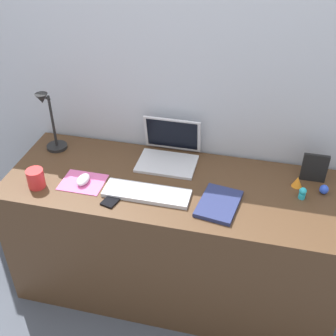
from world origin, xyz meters
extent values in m
plane|color=#474C56|center=(0.00, 0.00, 0.00)|extent=(6.00, 6.00, 0.00)
cube|color=#B2B7C1|center=(0.00, 0.34, 0.79)|extent=(2.87, 0.05, 1.57)
cube|color=#4C331E|center=(0.00, 0.00, 0.37)|extent=(1.67, 0.61, 0.74)
cube|color=silver|center=(-0.07, 0.15, 0.75)|extent=(0.30, 0.21, 0.01)
cube|color=silver|center=(-0.07, 0.27, 0.85)|extent=(0.30, 0.05, 0.20)
cube|color=black|center=(-0.07, 0.27, 0.85)|extent=(0.27, 0.04, 0.17)
cube|color=silver|center=(-0.10, -0.11, 0.75)|extent=(0.41, 0.13, 0.02)
cube|color=pink|center=(-0.43, -0.09, 0.74)|extent=(0.21, 0.17, 0.00)
ellipsoid|color=silver|center=(-0.43, -0.10, 0.76)|extent=(0.06, 0.10, 0.03)
cube|color=black|center=(-0.25, -0.18, 0.74)|extent=(0.10, 0.14, 0.01)
cylinder|color=black|center=(-0.69, 0.17, 0.75)|extent=(0.11, 0.11, 0.02)
cylinder|color=black|center=(-0.69, 0.17, 0.91)|extent=(0.01, 0.01, 0.29)
cylinder|color=black|center=(-0.69, 0.14, 1.06)|extent=(0.01, 0.09, 0.07)
cone|color=black|center=(-0.69, 0.10, 1.07)|extent=(0.06, 0.06, 0.05)
cube|color=navy|center=(0.24, -0.11, 0.75)|extent=(0.20, 0.26, 0.02)
cube|color=black|center=(0.66, 0.19, 0.81)|extent=(0.12, 0.02, 0.15)
cylinder|color=red|center=(-0.64, -0.17, 0.79)|extent=(0.08, 0.08, 0.09)
cone|color=orange|center=(0.58, 0.12, 0.77)|extent=(0.05, 0.05, 0.05)
cylinder|color=#28B7CC|center=(0.60, 0.03, 0.75)|extent=(0.03, 0.03, 0.03)
sphere|color=#28B7CC|center=(0.60, 0.03, 0.78)|extent=(0.03, 0.03, 0.03)
ellipsoid|color=blue|center=(0.71, 0.09, 0.76)|extent=(0.04, 0.04, 0.05)
camera|label=1|loc=(0.36, -1.61, 2.01)|focal=45.72mm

